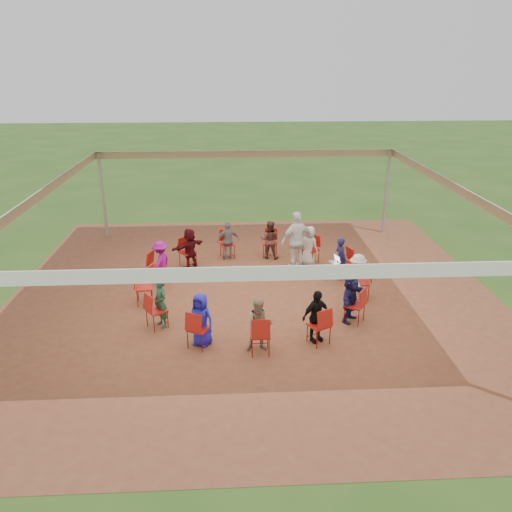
{
  "coord_description": "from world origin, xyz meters",
  "views": [
    {
      "loc": [
        -0.56,
        -12.13,
        5.93
      ],
      "look_at": [
        0.09,
        0.3,
        1.01
      ],
      "focal_mm": 35.0,
      "sensor_mm": 36.0,
      "label": 1
    }
  ],
  "objects_px": {
    "chair_2": "(270,244)",
    "chair_5": "(157,267)",
    "chair_12": "(361,283)",
    "laptop": "(336,260)",
    "person_seated_0": "(341,258)",
    "person_seated_1": "(309,246)",
    "chair_0": "(344,263)",
    "chair_1": "(311,250)",
    "person_seated_9": "(316,316)",
    "chair_10": "(319,325)",
    "person_seated_7": "(201,319)",
    "person_seated_3": "(228,241)",
    "person_seated_2": "(270,240)",
    "cable_coil": "(279,276)",
    "chair_9": "(260,335)",
    "person_seated_10": "(351,298)",
    "chair_3": "(227,244)",
    "chair_6": "(144,288)",
    "person_seated_11": "(357,277)",
    "chair_11": "(355,305)",
    "person_seated_6": "(161,303)",
    "chair_4": "(188,252)",
    "chair_8": "(199,329)",
    "person_seated_4": "(190,248)",
    "standing_person": "(297,241)",
    "person_seated_8": "(260,325)",
    "chair_7": "(157,311)",
    "person_seated_5": "(161,262)"
  },
  "relations": [
    {
      "from": "chair_11",
      "to": "person_seated_0",
      "type": "relative_size",
      "value": 0.73
    },
    {
      "from": "chair_5",
      "to": "chair_2",
      "type": "bearing_deg",
      "value": 138.46
    },
    {
      "from": "chair_3",
      "to": "chair_7",
      "type": "relative_size",
      "value": 1.0
    },
    {
      "from": "chair_5",
      "to": "chair_10",
      "type": "bearing_deg",
      "value": 69.23
    },
    {
      "from": "chair_2",
      "to": "person_seated_5",
      "type": "xyz_separation_m",
      "value": [
        -3.23,
        -1.82,
        0.17
      ]
    },
    {
      "from": "person_seated_9",
      "to": "person_seated_10",
      "type": "distance_m",
      "value": 1.31
    },
    {
      "from": "chair_8",
      "to": "chair_3",
      "type": "bearing_deg",
      "value": 110.77
    },
    {
      "from": "chair_12",
      "to": "person_seated_7",
      "type": "bearing_deg",
      "value": 123.77
    },
    {
      "from": "chair_3",
      "to": "chair_9",
      "type": "xyz_separation_m",
      "value": [
        0.71,
        -5.63,
        0.0
      ]
    },
    {
      "from": "person_seated_2",
      "to": "cable_coil",
      "type": "distance_m",
      "value": 1.61
    },
    {
      "from": "person_seated_4",
      "to": "chair_2",
      "type": "bearing_deg",
      "value": 154.65
    },
    {
      "from": "person_seated_1",
      "to": "chair_10",
      "type": "bearing_deg",
      "value": 125.46
    },
    {
      "from": "person_seated_7",
      "to": "cable_coil",
      "type": "relative_size",
      "value": 3.91
    },
    {
      "from": "person_seated_2",
      "to": "standing_person",
      "type": "distance_m",
      "value": 1.22
    },
    {
      "from": "chair_11",
      "to": "chair_0",
      "type": "bearing_deg",
      "value": 27.69
    },
    {
      "from": "chair_12",
      "to": "laptop",
      "type": "bearing_deg",
      "value": 25.79
    },
    {
      "from": "chair_11",
      "to": "chair_8",
      "type": "bearing_deg",
      "value": 138.46
    },
    {
      "from": "chair_6",
      "to": "person_seated_1",
      "type": "distance_m",
      "value": 5.23
    },
    {
      "from": "person_seated_7",
      "to": "person_seated_10",
      "type": "height_order",
      "value": "same"
    },
    {
      "from": "chair_10",
      "to": "chair_0",
      "type": "bearing_deg",
      "value": 41.54
    },
    {
      "from": "chair_1",
      "to": "person_seated_10",
      "type": "distance_m",
      "value": 3.71
    },
    {
      "from": "chair_10",
      "to": "person_seated_10",
      "type": "distance_m",
      "value": 1.35
    },
    {
      "from": "chair_6",
      "to": "person_seated_9",
      "type": "distance_m",
      "value": 4.61
    },
    {
      "from": "person_seated_10",
      "to": "chair_11",
      "type": "bearing_deg",
      "value": -90.0
    },
    {
      "from": "chair_7",
      "to": "person_seated_3",
      "type": "height_order",
      "value": "person_seated_3"
    },
    {
      "from": "cable_coil",
      "to": "laptop",
      "type": "height_order",
      "value": "laptop"
    },
    {
      "from": "person_seated_7",
      "to": "person_seated_3",
      "type": "bearing_deg",
      "value": 110.77
    },
    {
      "from": "chair_12",
      "to": "person_seated_11",
      "type": "height_order",
      "value": "person_seated_11"
    },
    {
      "from": "chair_2",
      "to": "chair_5",
      "type": "relative_size",
      "value": 1.0
    },
    {
      "from": "chair_1",
      "to": "person_seated_6",
      "type": "bearing_deg",
      "value": 83.23
    },
    {
      "from": "person_seated_8",
      "to": "chair_11",
      "type": "bearing_deg",
      "value": 25.35
    },
    {
      "from": "laptop",
      "to": "chair_9",
      "type": "bearing_deg",
      "value": 126.68
    },
    {
      "from": "chair_8",
      "to": "cable_coil",
      "type": "bearing_deg",
      "value": 87.63
    },
    {
      "from": "person_seated_7",
      "to": "laptop",
      "type": "height_order",
      "value": "person_seated_7"
    },
    {
      "from": "chair_0",
      "to": "chair_1",
      "type": "xyz_separation_m",
      "value": [
        -0.78,
        1.12,
        0.0
      ]
    },
    {
      "from": "chair_5",
      "to": "person_seated_1",
      "type": "distance_m",
      "value": 4.61
    },
    {
      "from": "person_seated_6",
      "to": "standing_person",
      "type": "height_order",
      "value": "standing_person"
    },
    {
      "from": "person_seated_0",
      "to": "person_seated_1",
      "type": "distance_m",
      "value": 1.31
    },
    {
      "from": "chair_2",
      "to": "person_seated_4",
      "type": "xyz_separation_m",
      "value": [
        -2.5,
        -0.74,
        0.17
      ]
    },
    {
      "from": "chair_4",
      "to": "chair_10",
      "type": "height_order",
      "value": "same"
    },
    {
      "from": "chair_12",
      "to": "person_seated_2",
      "type": "distance_m",
      "value": 3.71
    },
    {
      "from": "chair_5",
      "to": "chair_7",
      "type": "relative_size",
      "value": 1.0
    },
    {
      "from": "chair_2",
      "to": "cable_coil",
      "type": "height_order",
      "value": "chair_2"
    },
    {
      "from": "person_seated_11",
      "to": "person_seated_2",
      "type": "bearing_deg",
      "value": 41.54
    },
    {
      "from": "laptop",
      "to": "person_seated_9",
      "type": "bearing_deg",
      "value": 140.45
    },
    {
      "from": "laptop",
      "to": "chair_3",
      "type": "bearing_deg",
      "value": 38.17
    },
    {
      "from": "chair_0",
      "to": "person_seated_0",
      "type": "relative_size",
      "value": 0.73
    },
    {
      "from": "person_seated_0",
      "to": "person_seated_2",
      "type": "bearing_deg",
      "value": 27.69
    },
    {
      "from": "chair_4",
      "to": "chair_10",
      "type": "distance_m",
      "value": 5.67
    },
    {
      "from": "person_seated_0",
      "to": "person_seated_11",
      "type": "relative_size",
      "value": 1.0
    }
  ]
}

